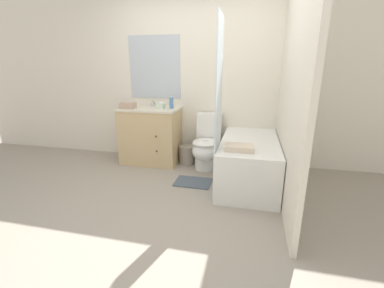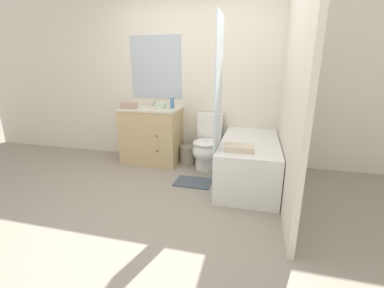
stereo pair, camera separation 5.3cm
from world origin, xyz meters
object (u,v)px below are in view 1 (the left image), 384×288
(wastebasket, at_px, (187,155))
(soap_dispenser, at_px, (171,103))
(toilet, at_px, (207,146))
(bath_mat, at_px, (193,182))
(hand_towel_folded, at_px, (128,105))
(sink_faucet, at_px, (154,104))
(bath_towel_folded, at_px, (239,148))
(bathtub, at_px, (249,161))
(tissue_box, at_px, (161,106))
(vanity_cabinet, at_px, (151,135))

(wastebasket, relative_size, soap_dispenser, 1.48)
(soap_dispenser, bearing_deg, toilet, -10.76)
(bath_mat, bearing_deg, hand_towel_folded, 155.18)
(sink_faucet, height_order, toilet, sink_faucet)
(toilet, xyz_separation_m, bath_mat, (-0.07, -0.56, -0.32))
(wastebasket, relative_size, bath_towel_folded, 0.90)
(wastebasket, relative_size, bath_mat, 0.60)
(sink_faucet, height_order, bath_mat, sink_faucet)
(sink_faucet, relative_size, bath_towel_folded, 0.46)
(hand_towel_folded, distance_m, bath_mat, 1.52)
(bathtub, relative_size, bath_towel_folded, 4.54)
(sink_faucet, distance_m, tissue_box, 0.27)
(vanity_cabinet, distance_m, wastebasket, 0.64)
(vanity_cabinet, distance_m, bathtub, 1.57)
(sink_faucet, relative_size, hand_towel_folded, 0.66)
(tissue_box, relative_size, bath_towel_folded, 0.39)
(sink_faucet, height_order, bathtub, sink_faucet)
(soap_dispenser, bearing_deg, bath_towel_folded, -40.39)
(soap_dispenser, bearing_deg, bath_mat, -54.14)
(vanity_cabinet, distance_m, sink_faucet, 0.49)
(wastebasket, distance_m, soap_dispenser, 0.83)
(hand_towel_folded, xyz_separation_m, bath_towel_folded, (1.69, -0.75, -0.31))
(wastebasket, relative_size, hand_towel_folded, 1.31)
(wastebasket, bearing_deg, soap_dispenser, -177.63)
(wastebasket, distance_m, hand_towel_folded, 1.16)
(bath_towel_folded, bearing_deg, vanity_cabinet, 148.09)
(vanity_cabinet, height_order, bath_mat, vanity_cabinet)
(toilet, relative_size, hand_towel_folded, 3.65)
(bathtub, relative_size, tissue_box, 11.68)
(sink_faucet, distance_m, bath_mat, 1.45)
(soap_dispenser, bearing_deg, vanity_cabinet, -173.97)
(sink_faucet, xyz_separation_m, wastebasket, (0.56, -0.13, -0.75))
(vanity_cabinet, bearing_deg, sink_faucet, 90.00)
(vanity_cabinet, bearing_deg, hand_towel_folded, -157.73)
(vanity_cabinet, height_order, bath_towel_folded, vanity_cabinet)
(hand_towel_folded, distance_m, bath_towel_folded, 1.88)
(soap_dispenser, height_order, hand_towel_folded, soap_dispenser)
(tissue_box, distance_m, bath_mat, 1.25)
(vanity_cabinet, height_order, sink_faucet, sink_faucet)
(toilet, xyz_separation_m, bath_towel_folded, (0.50, -0.80, 0.26))
(tissue_box, relative_size, bath_mat, 0.26)
(sink_faucet, height_order, bath_towel_folded, sink_faucet)
(bathtub, distance_m, soap_dispenser, 1.42)
(tissue_box, height_order, hand_towel_folded, tissue_box)
(toilet, distance_m, bathtub, 0.71)
(toilet, distance_m, hand_towel_folded, 1.32)
(vanity_cabinet, relative_size, bath_mat, 1.91)
(hand_towel_folded, bearing_deg, bath_towel_folded, -23.90)
(tissue_box, relative_size, hand_towel_folded, 0.56)
(soap_dispenser, height_order, bath_towel_folded, soap_dispenser)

